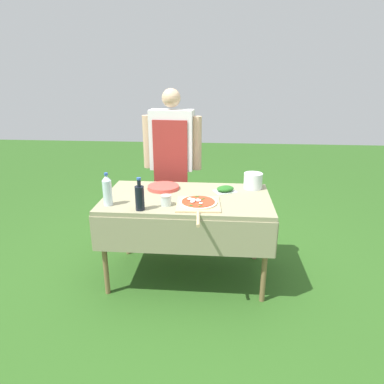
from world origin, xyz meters
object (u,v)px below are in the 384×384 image
at_px(pizza_on_peel, 198,204).
at_px(oil_bottle, 140,197).
at_px(person_cook, 172,155).
at_px(mixing_tub, 253,181).
at_px(plate_stack, 163,187).
at_px(water_bottle, 107,190).
at_px(herb_container, 225,189).
at_px(sauce_jar, 166,201).
at_px(prep_table, 187,206).

bearing_deg(pizza_on_peel, oil_bottle, -167.19).
bearing_deg(person_cook, mixing_tub, 155.08).
height_order(pizza_on_peel, plate_stack, pizza_on_peel).
distance_m(water_bottle, herb_container, 0.97).
bearing_deg(herb_container, pizza_on_peel, -122.38).
height_order(oil_bottle, mixing_tub, oil_bottle).
distance_m(oil_bottle, mixing_tub, 1.04).
bearing_deg(water_bottle, sauce_jar, 4.10).
xyz_separation_m(person_cook, pizza_on_peel, (0.31, -0.87, -0.17)).
relative_size(mixing_tub, plate_stack, 0.59).
relative_size(prep_table, pizza_on_peel, 2.37).
relative_size(pizza_on_peel, oil_bottle, 2.33).
xyz_separation_m(prep_table, plate_stack, (-0.22, 0.18, 0.09)).
height_order(oil_bottle, sauce_jar, oil_bottle).
xyz_separation_m(pizza_on_peel, herb_container, (0.21, 0.33, 0.01)).
height_order(person_cook, sauce_jar, person_cook).
distance_m(prep_table, person_cook, 0.76).
distance_m(mixing_tub, plate_stack, 0.78).
relative_size(oil_bottle, herb_container, 1.14).
height_order(oil_bottle, plate_stack, oil_bottle).
xyz_separation_m(pizza_on_peel, oil_bottle, (-0.42, -0.12, 0.08)).
distance_m(prep_table, plate_stack, 0.30).
height_order(person_cook, pizza_on_peel, person_cook).
distance_m(oil_bottle, sauce_jar, 0.21).
height_order(pizza_on_peel, oil_bottle, oil_bottle).
xyz_separation_m(prep_table, herb_container, (0.31, 0.14, 0.10)).
xyz_separation_m(person_cook, herb_container, (0.52, -0.54, -0.16)).
distance_m(plate_stack, sauce_jar, 0.39).
bearing_deg(sauce_jar, oil_bottle, -148.94).
distance_m(pizza_on_peel, mixing_tub, 0.63).
bearing_deg(prep_table, person_cook, 107.17).
xyz_separation_m(oil_bottle, herb_container, (0.63, 0.45, -0.07)).
xyz_separation_m(prep_table, mixing_tub, (0.55, 0.26, 0.15)).
xyz_separation_m(prep_table, pizza_on_peel, (0.10, -0.19, 0.09)).
distance_m(oil_bottle, herb_container, 0.78).
bearing_deg(oil_bottle, mixing_tub, 33.25).
bearing_deg(prep_table, pizza_on_peel, -61.36).
bearing_deg(water_bottle, plate_stack, 49.22).
bearing_deg(oil_bottle, plate_stack, 79.22).
distance_m(oil_bottle, water_bottle, 0.27).
bearing_deg(prep_table, mixing_tub, 25.06).
distance_m(prep_table, oil_bottle, 0.48).
xyz_separation_m(pizza_on_peel, water_bottle, (-0.68, -0.05, 0.11)).
xyz_separation_m(person_cook, plate_stack, (-0.01, -0.50, -0.17)).
bearing_deg(oil_bottle, herb_container, 35.84).
height_order(mixing_tub, plate_stack, mixing_tub).
bearing_deg(sauce_jar, water_bottle, -175.90).
bearing_deg(herb_container, water_bottle, -156.97).
distance_m(pizza_on_peel, herb_container, 0.39).
xyz_separation_m(oil_bottle, mixing_tub, (0.87, 0.57, -0.03)).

